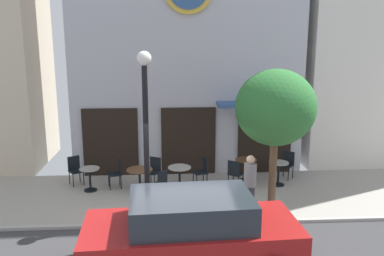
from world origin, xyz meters
The scene contains 18 objects.
ground_plane centered at (0.00, -1.16, -0.02)m, with size 29.36×10.44×0.13m.
clock_building centered at (0.33, 5.07, 5.62)m, with size 7.85×3.32×10.94m.
street_lamp centered at (-0.91, 0.61, 2.17)m, with size 0.36×0.36×4.27m.
street_tree centered at (2.37, 0.65, 2.83)m, with size 2.06×1.86×3.83m.
cafe_table_center_left centered at (-2.75, 2.56, 0.47)m, with size 0.61×0.61×0.72m.
cafe_table_near_curb centered at (-1.22, 2.22, 0.57)m, with size 0.78×0.78×0.77m.
cafe_table_rightmost centered at (-0.03, 2.45, 0.52)m, with size 0.70×0.70×0.74m.
cafe_table_center centered at (2.14, 3.13, 0.52)m, with size 0.69×0.69×0.74m.
cafe_table_near_door centered at (3.11, 2.67, 0.50)m, with size 0.62×0.62×0.76m.
cafe_chair_curbside centered at (-0.61, 1.64, 0.53)m, with size 0.56×0.56×0.90m.
cafe_chair_right_end centered at (-1.95, 2.78, 0.53)m, with size 0.48×0.48×0.90m.
cafe_chair_corner centered at (0.71, 2.77, 0.53)m, with size 0.49×0.49×0.90m.
cafe_chair_facing_street centered at (-3.33, 3.17, 0.53)m, with size 0.55×0.55×0.90m.
cafe_chair_under_awning centered at (-0.82, 2.91, 0.53)m, with size 0.54×0.54×0.90m.
cafe_chair_facing_wall centered at (1.68, 2.49, 0.53)m, with size 0.56×0.56×0.90m.
cafe_chair_left_end centered at (3.58, 3.32, 0.53)m, with size 0.56×0.56×0.90m.
pedestrian_grey centered at (1.72, 0.42, 0.86)m, with size 0.35×0.35×1.67m.
parked_car_red centered at (0.08, -1.86, 0.76)m, with size 4.39×2.21×1.55m.
Camera 1 is at (-0.37, -9.36, 4.59)m, focal length 38.08 mm.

